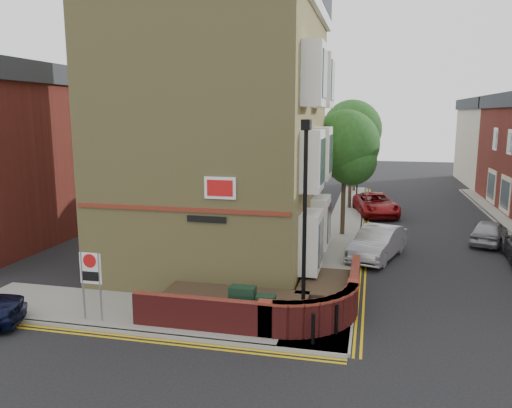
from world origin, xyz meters
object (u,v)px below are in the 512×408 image
(zone_sign, at_px, (91,274))
(silver_car_near, at_px, (377,243))
(utility_cabinet_large, at_px, (243,305))
(lamppost, at_px, (305,227))

(zone_sign, xyz_separation_m, silver_car_near, (8.83, 9.50, -0.91))
(utility_cabinet_large, height_order, zone_sign, zone_sign)
(utility_cabinet_large, bearing_deg, zone_sign, -170.31)
(lamppost, xyz_separation_m, silver_car_near, (2.23, 8.79, -2.61))
(zone_sign, relative_size, silver_car_near, 0.49)
(utility_cabinet_large, relative_size, silver_car_near, 0.27)
(utility_cabinet_large, distance_m, zone_sign, 4.86)
(silver_car_near, bearing_deg, zone_sign, -114.91)
(silver_car_near, bearing_deg, utility_cabinet_large, -97.41)
(lamppost, relative_size, zone_sign, 2.86)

